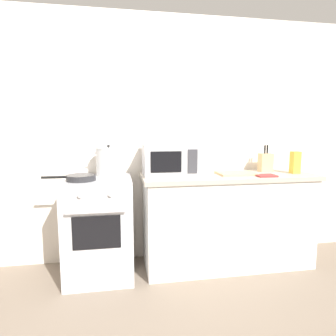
{
  "coord_description": "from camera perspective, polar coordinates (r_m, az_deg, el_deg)",
  "views": [
    {
      "loc": [
        -0.16,
        -2.05,
        1.36
      ],
      "look_at": [
        0.3,
        0.6,
        1.0
      ],
      "focal_mm": 30.92,
      "sensor_mm": 36.0,
      "label": 1
    }
  ],
  "objects": [
    {
      "name": "pasta_box",
      "position": [
        3.17,
        23.78,
        1.0
      ],
      "size": [
        0.08,
        0.08,
        0.22
      ],
      "primitive_type": "cube",
      "color": "gold",
      "rests_on": "countertop_right"
    },
    {
      "name": "back_wall",
      "position": [
        3.05,
        -1.13,
        5.57
      ],
      "size": [
        4.4,
        0.1,
        2.5
      ],
      "primitive_type": "cube",
      "color": "silver",
      "rests_on": "ground_plane"
    },
    {
      "name": "lower_cabinet_right",
      "position": [
        3.02,
        11.49,
        -10.29
      ],
      "size": [
        1.64,
        0.56,
        0.88
      ],
      "primitive_type": "cube",
      "color": "white",
      "rests_on": "ground_plane"
    },
    {
      "name": "countertop_right",
      "position": [
        2.91,
        11.73,
        -1.63
      ],
      "size": [
        1.7,
        0.6,
        0.04
      ],
      "primitive_type": "cube",
      "color": "#ADA393",
      "rests_on": "lower_cabinet_right"
    },
    {
      "name": "ground_plane",
      "position": [
        2.46,
        -4.91,
        -25.91
      ],
      "size": [
        10.0,
        10.0,
        0.0
      ],
      "primitive_type": "plane",
      "color": "#7A6B5B"
    },
    {
      "name": "stock_pot",
      "position": [
        2.8,
        -11.58,
        1.23
      ],
      "size": [
        0.33,
        0.24,
        0.3
      ],
      "color": "silver",
      "rests_on": "stove"
    },
    {
      "name": "frying_pan",
      "position": [
        2.61,
        -16.9,
        -1.84
      ],
      "size": [
        0.45,
        0.25,
        0.05
      ],
      "color": "#28282B",
      "rests_on": "stove"
    },
    {
      "name": "oven_mitt",
      "position": [
        2.87,
        18.73,
        -1.43
      ],
      "size": [
        0.18,
        0.14,
        0.02
      ],
      "primitive_type": "cube",
      "color": "#993333",
      "rests_on": "countertop_right"
    },
    {
      "name": "knife_block",
      "position": [
        3.19,
        18.68,
        1.07
      ],
      "size": [
        0.13,
        0.1,
        0.28
      ],
      "color": "tan",
      "rests_on": "countertop_right"
    },
    {
      "name": "stove",
      "position": [
        2.8,
        -13.4,
        -11.31
      ],
      "size": [
        0.6,
        0.64,
        0.92
      ],
      "color": "silver",
      "rests_on": "ground_plane"
    },
    {
      "name": "cutting_board",
      "position": [
        2.91,
        13.3,
        -1.06
      ],
      "size": [
        0.36,
        0.26,
        0.02
      ],
      "primitive_type": "cube",
      "color": "tan",
      "rests_on": "countertop_right"
    },
    {
      "name": "microwave",
      "position": [
        2.78,
        0.25,
        1.65
      ],
      "size": [
        0.5,
        0.37,
        0.3
      ],
      "color": "silver",
      "rests_on": "countertop_right"
    }
  ]
}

